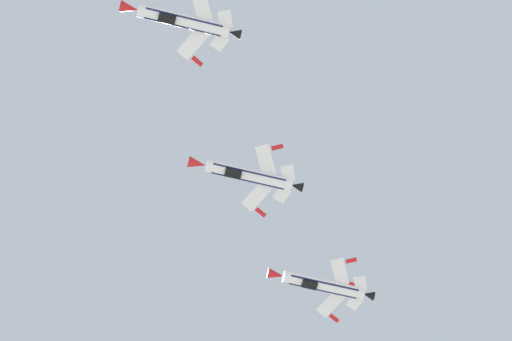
{
  "coord_description": "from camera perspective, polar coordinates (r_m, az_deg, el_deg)",
  "views": [
    {
      "loc": [
        -0.33,
        1.01,
        1.93
      ],
      "look_at": [
        0.63,
        53.53,
        137.94
      ],
      "focal_mm": 75.12,
      "sensor_mm": 36.0,
      "label": 1
    }
  ],
  "objects": [
    {
      "name": "fighter_jet_left_wing",
      "position": [
        139.17,
        -3.98,
        7.97
      ],
      "size": [
        15.83,
        10.4,
        4.36
      ],
      "rotation": [
        0.0,
        0.04,
        1.79
      ],
      "color": "white"
    },
    {
      "name": "fighter_jet_left_outer",
      "position": [
        155.82,
        3.52,
        -6.09
      ],
      "size": [
        15.83,
        10.4,
        4.36
      ],
      "rotation": [
        0.0,
        0.04,
        1.79
      ],
      "color": "white"
    },
    {
      "name": "fighter_jet_right_wing",
      "position": [
        144.62,
        -0.5,
        -0.23
      ],
      "size": [
        15.83,
        10.37,
        4.38
      ],
      "rotation": [
        0.0,
        0.11,
        1.79
      ],
      "color": "white"
    }
  ]
}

